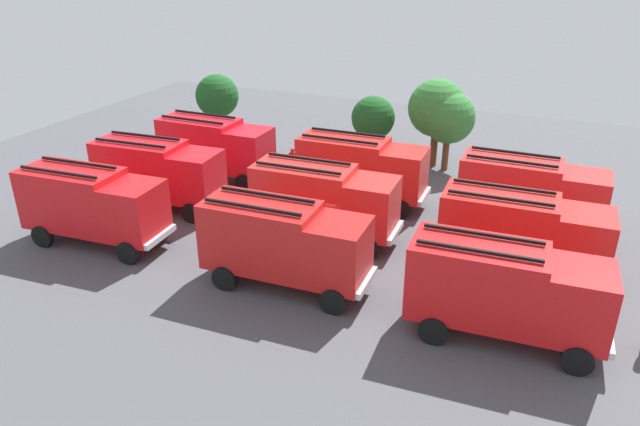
# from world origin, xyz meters

# --- Properties ---
(ground_plane) EXTENTS (55.85, 55.85, 0.00)m
(ground_plane) POSITION_xyz_m (0.00, 0.00, 0.00)
(ground_plane) COLOR #4C4C51
(fire_truck_0) EXTENTS (7.32, 3.07, 3.88)m
(fire_truck_0) POSITION_xyz_m (-9.85, -4.66, 2.15)
(fire_truck_0) COLOR red
(fire_truck_0) RESTS_ON ground
(fire_truck_1) EXTENTS (7.26, 2.91, 3.88)m
(fire_truck_1) POSITION_xyz_m (0.35, -4.67, 2.15)
(fire_truck_1) COLOR red
(fire_truck_1) RESTS_ON ground
(fire_truck_2) EXTENTS (7.30, 3.00, 3.88)m
(fire_truck_2) POSITION_xyz_m (9.33, -4.87, 2.15)
(fire_truck_2) COLOR red
(fire_truck_2) RESTS_ON ground
(fire_truck_3) EXTENTS (7.34, 3.11, 3.88)m
(fire_truck_3) POSITION_xyz_m (-9.66, 0.15, 2.15)
(fire_truck_3) COLOR red
(fire_truck_3) RESTS_ON ground
(fire_truck_4) EXTENTS (7.27, 2.92, 3.88)m
(fire_truck_4) POSITION_xyz_m (0.14, 0.13, 2.15)
(fire_truck_4) COLOR red
(fire_truck_4) RESTS_ON ground
(fire_truck_5) EXTENTS (7.26, 2.90, 3.88)m
(fire_truck_5) POSITION_xyz_m (9.41, 0.15, 2.15)
(fire_truck_5) COLOR red
(fire_truck_5) RESTS_ON ground
(fire_truck_6) EXTENTS (7.22, 2.81, 3.88)m
(fire_truck_6) POSITION_xyz_m (-9.14, 5.14, 2.15)
(fire_truck_6) COLOR red
(fire_truck_6) RESTS_ON ground
(fire_truck_7) EXTENTS (7.24, 2.86, 3.88)m
(fire_truck_7) POSITION_xyz_m (0.35, 5.01, 2.15)
(fire_truck_7) COLOR red
(fire_truck_7) RESTS_ON ground
(fire_truck_8) EXTENTS (7.22, 2.80, 3.88)m
(fire_truck_8) POSITION_xyz_m (9.32, 5.02, 2.15)
(fire_truck_8) COLOR red
(fire_truck_8) RESTS_ON ground
(firefighter_0) EXTENTS (0.44, 0.29, 1.78)m
(firefighter_0) POSITION_xyz_m (-4.97, 7.35, 1.01)
(firefighter_0) COLOR black
(firefighter_0) RESTS_ON ground
(tree_0) EXTENTS (3.12, 3.12, 4.84)m
(tree_0) POSITION_xyz_m (-13.25, 12.11, 3.26)
(tree_0) COLOR brown
(tree_0) RESTS_ON ground
(tree_1) EXTENTS (2.86, 2.86, 4.43)m
(tree_1) POSITION_xyz_m (-1.26, 11.90, 2.98)
(tree_1) COLOR brown
(tree_1) RESTS_ON ground
(tree_2) EXTENTS (3.69, 3.69, 5.72)m
(tree_2) POSITION_xyz_m (2.72, 12.67, 3.85)
(tree_2) COLOR brown
(tree_2) RESTS_ON ground
(tree_3) EXTENTS (3.29, 3.29, 5.11)m
(tree_3) POSITION_xyz_m (3.60, 12.24, 3.44)
(tree_3) COLOR brown
(tree_3) RESTS_ON ground
(traffic_cone_0) EXTENTS (0.47, 0.47, 0.67)m
(traffic_cone_0) POSITION_xyz_m (-0.95, 7.54, 0.33)
(traffic_cone_0) COLOR #F2600C
(traffic_cone_0) RESTS_ON ground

